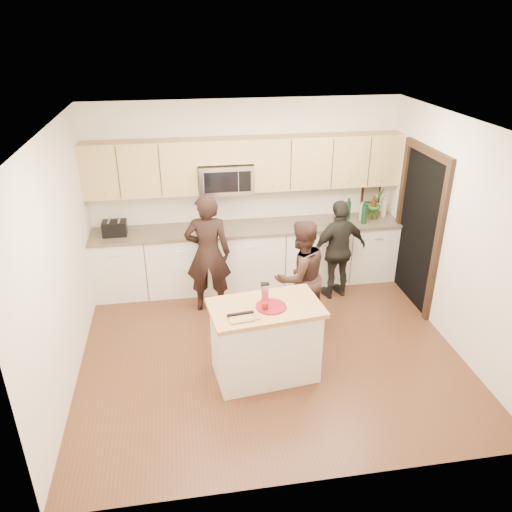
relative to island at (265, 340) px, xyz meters
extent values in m
plane|color=#572F1D|center=(0.13, 0.48, -0.45)|extent=(4.50, 4.50, 0.00)
cube|color=beige|center=(0.13, 2.48, 0.90)|extent=(4.50, 0.02, 2.70)
cube|color=beige|center=(0.13, -1.52, 0.90)|extent=(4.50, 0.02, 2.70)
cube|color=beige|center=(-2.12, 0.48, 0.90)|extent=(0.02, 4.00, 2.70)
cube|color=beige|center=(2.38, 0.48, 0.90)|extent=(0.02, 4.00, 2.70)
cube|color=white|center=(0.13, 0.48, 2.25)|extent=(4.50, 4.00, 0.02)
cube|color=silver|center=(0.13, 2.17, 0.00)|extent=(4.50, 0.62, 0.90)
cube|color=#76674E|center=(0.13, 2.16, 0.47)|extent=(4.50, 0.66, 0.04)
cube|color=tan|center=(-1.34, 2.31, 1.37)|extent=(1.55, 0.33, 0.75)
cube|color=tan|center=(1.30, 2.31, 1.37)|extent=(2.17, 0.33, 0.75)
cube|color=tan|center=(-0.18, 2.31, 1.58)|extent=(0.78, 0.33, 0.33)
cube|color=silver|center=(-0.18, 2.28, 1.20)|extent=(0.76, 0.40, 0.40)
cube|color=black|center=(-0.26, 2.07, 1.20)|extent=(0.47, 0.01, 0.29)
cube|color=black|center=(0.07, 2.07, 1.20)|extent=(0.17, 0.01, 0.29)
cube|color=black|center=(2.37, 1.38, 0.60)|extent=(0.02, 1.05, 2.10)
cube|color=black|center=(2.35, 0.80, 0.60)|extent=(0.06, 0.10, 2.10)
cube|color=black|center=(2.35, 1.95, 0.60)|extent=(0.06, 0.10, 2.10)
cube|color=black|center=(2.35, 1.38, 1.70)|extent=(0.06, 1.25, 0.10)
cube|color=black|center=(2.08, 2.46, 0.83)|extent=(0.30, 0.03, 0.38)
cube|color=#C2AB8A|center=(2.08, 2.45, 0.83)|extent=(0.24, 0.00, 0.32)
cube|color=white|center=(-0.82, 1.85, 0.25)|extent=(0.34, 0.01, 0.48)
cube|color=white|center=(-0.82, 2.15, 0.48)|extent=(0.34, 0.60, 0.01)
cube|color=silver|center=(0.00, 0.00, -0.03)|extent=(1.17, 0.77, 0.85)
cube|color=tan|center=(0.00, 0.00, 0.42)|extent=(1.28, 0.84, 0.05)
cylinder|color=maroon|center=(0.05, -0.04, 0.45)|extent=(0.33, 0.33, 0.02)
cube|color=silver|center=(0.01, 0.10, 0.56)|extent=(0.07, 0.05, 0.19)
cube|color=black|center=(0.01, 0.10, 0.66)|extent=(0.09, 0.06, 0.02)
cylinder|color=maroon|center=(-0.02, -0.08, 0.49)|extent=(0.07, 0.07, 0.09)
cube|color=tan|center=(-0.29, -0.21, 0.46)|extent=(0.27, 0.21, 0.02)
cube|color=black|center=(-0.29, -0.16, 0.48)|extent=(0.29, 0.07, 0.02)
cube|color=silver|center=(-0.20, -0.26, 0.47)|extent=(0.23, 0.05, 0.01)
cube|color=black|center=(-1.75, 2.15, 0.59)|extent=(0.33, 0.23, 0.20)
cube|color=silver|center=(-1.82, 2.15, 0.69)|extent=(0.03, 0.16, 0.00)
cube|color=silver|center=(-1.68, 2.15, 0.69)|extent=(0.03, 0.16, 0.00)
cylinder|color=black|center=(1.66, 2.22, 0.65)|extent=(0.07, 0.07, 0.33)
cylinder|color=#B6AA8F|center=(1.83, 2.14, 0.63)|extent=(0.06, 0.06, 0.29)
cylinder|color=#3A210A|center=(2.02, 2.15, 0.67)|extent=(0.08, 0.08, 0.36)
cylinder|color=#B6AA8F|center=(2.23, 2.25, 0.65)|extent=(0.08, 0.08, 0.32)
cylinder|color=black|center=(1.83, 2.01, 0.66)|extent=(0.08, 0.08, 0.35)
imported|color=#376729|center=(2.06, 2.20, 0.73)|extent=(0.31, 0.28, 0.48)
imported|color=black|center=(-0.51, 1.54, 0.39)|extent=(0.65, 0.47, 1.68)
imported|color=#331F19|center=(0.60, 0.87, 0.30)|extent=(0.88, 0.78, 1.50)
imported|color=black|center=(1.34, 1.61, 0.27)|extent=(0.91, 0.55, 1.46)
camera|label=1|loc=(-0.83, -4.51, 3.23)|focal=35.00mm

